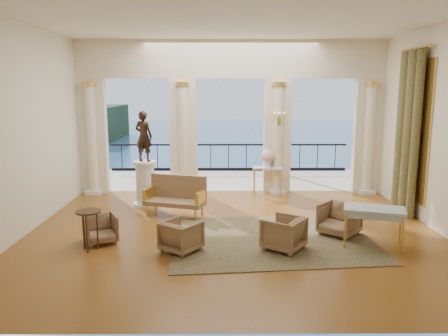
{
  "coord_description": "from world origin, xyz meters",
  "views": [
    {
      "loc": [
        -0.26,
        -9.14,
        3.12
      ],
      "look_at": [
        -0.21,
        0.6,
        1.34
      ],
      "focal_mm": 35.0,
      "sensor_mm": 36.0,
      "label": 1
    }
  ],
  "objects_px": {
    "pedestal": "(145,185)",
    "console_table": "(267,172)",
    "armchair_b": "(339,218)",
    "side_table": "(88,216)",
    "armchair_a": "(100,228)",
    "settee": "(176,196)",
    "game_table": "(374,212)",
    "armchair_c": "(284,232)",
    "statue": "(144,136)",
    "armchair_d": "(181,235)"
  },
  "relations": [
    {
      "from": "console_table",
      "to": "side_table",
      "type": "distance_m",
      "value": 6.02
    },
    {
      "from": "armchair_c",
      "to": "pedestal",
      "type": "xyz_separation_m",
      "value": [
        -3.25,
        3.25,
        0.23
      ]
    },
    {
      "from": "settee",
      "to": "statue",
      "type": "distance_m",
      "value": 1.85
    },
    {
      "from": "armchair_c",
      "to": "console_table",
      "type": "height_order",
      "value": "console_table"
    },
    {
      "from": "game_table",
      "to": "armchair_b",
      "type": "bearing_deg",
      "value": 142.46
    },
    {
      "from": "armchair_c",
      "to": "settee",
      "type": "bearing_deg",
      "value": -101.06
    },
    {
      "from": "settee",
      "to": "game_table",
      "type": "relative_size",
      "value": 1.23
    },
    {
      "from": "side_table",
      "to": "game_table",
      "type": "bearing_deg",
      "value": 1.75
    },
    {
      "from": "armchair_b",
      "to": "side_table",
      "type": "bearing_deg",
      "value": -129.03
    },
    {
      "from": "armchair_b",
      "to": "settee",
      "type": "distance_m",
      "value": 4.0
    },
    {
      "from": "armchair_a",
      "to": "statue",
      "type": "distance_m",
      "value": 3.27
    },
    {
      "from": "game_table",
      "to": "settee",
      "type": "bearing_deg",
      "value": 168.96
    },
    {
      "from": "armchair_a",
      "to": "game_table",
      "type": "relative_size",
      "value": 0.49
    },
    {
      "from": "settee",
      "to": "pedestal",
      "type": "xyz_separation_m",
      "value": [
        -0.91,
        0.8,
        0.11
      ]
    },
    {
      "from": "console_table",
      "to": "game_table",
      "type": "bearing_deg",
      "value": -62.65
    },
    {
      "from": "console_table",
      "to": "armchair_c",
      "type": "bearing_deg",
      "value": -85.32
    },
    {
      "from": "armchair_d",
      "to": "settee",
      "type": "distance_m",
      "value": 2.56
    },
    {
      "from": "console_table",
      "to": "statue",
      "type": "bearing_deg",
      "value": -152.53
    },
    {
      "from": "pedestal",
      "to": "armchair_a",
      "type": "bearing_deg",
      "value": -98.81
    },
    {
      "from": "armchair_c",
      "to": "console_table",
      "type": "distance_m",
      "value": 4.56
    },
    {
      "from": "game_table",
      "to": "side_table",
      "type": "distance_m",
      "value": 5.61
    },
    {
      "from": "armchair_c",
      "to": "pedestal",
      "type": "distance_m",
      "value": 4.6
    },
    {
      "from": "armchair_a",
      "to": "console_table",
      "type": "bearing_deg",
      "value": 20.49
    },
    {
      "from": "pedestal",
      "to": "statue",
      "type": "distance_m",
      "value": 1.3
    },
    {
      "from": "armchair_a",
      "to": "game_table",
      "type": "distance_m",
      "value": 5.52
    },
    {
      "from": "armchair_c",
      "to": "armchair_b",
      "type": "bearing_deg",
      "value": 158.4
    },
    {
      "from": "armchair_b",
      "to": "armchair_c",
      "type": "bearing_deg",
      "value": -105.4
    },
    {
      "from": "settee",
      "to": "pedestal",
      "type": "bearing_deg",
      "value": 155.03
    },
    {
      "from": "armchair_b",
      "to": "console_table",
      "type": "distance_m",
      "value": 3.87
    },
    {
      "from": "settee",
      "to": "console_table",
      "type": "height_order",
      "value": "settee"
    },
    {
      "from": "armchair_b",
      "to": "statue",
      "type": "bearing_deg",
      "value": -166.14
    },
    {
      "from": "pedestal",
      "to": "side_table",
      "type": "xyz_separation_m",
      "value": [
        -0.54,
        -3.25,
        0.09
      ]
    },
    {
      "from": "armchair_c",
      "to": "side_table",
      "type": "relative_size",
      "value": 0.92
    },
    {
      "from": "armchair_b",
      "to": "game_table",
      "type": "distance_m",
      "value": 0.92
    },
    {
      "from": "armchair_a",
      "to": "armchair_c",
      "type": "xyz_separation_m",
      "value": [
        3.69,
        -0.41,
        0.04
      ]
    },
    {
      "from": "armchair_b",
      "to": "settee",
      "type": "relative_size",
      "value": 0.48
    },
    {
      "from": "armchair_d",
      "to": "game_table",
      "type": "relative_size",
      "value": 0.52
    },
    {
      "from": "armchair_b",
      "to": "side_table",
      "type": "distance_m",
      "value": 5.2
    },
    {
      "from": "pedestal",
      "to": "console_table",
      "type": "height_order",
      "value": "pedestal"
    },
    {
      "from": "armchair_c",
      "to": "console_table",
      "type": "relative_size",
      "value": 0.81
    },
    {
      "from": "pedestal",
      "to": "statue",
      "type": "bearing_deg",
      "value": 0.0
    },
    {
      "from": "armchair_b",
      "to": "console_table",
      "type": "relative_size",
      "value": 0.85
    },
    {
      "from": "armchair_d",
      "to": "pedestal",
      "type": "height_order",
      "value": "pedestal"
    },
    {
      "from": "armchair_c",
      "to": "pedestal",
      "type": "height_order",
      "value": "pedestal"
    },
    {
      "from": "console_table",
      "to": "side_table",
      "type": "relative_size",
      "value": 1.14
    },
    {
      "from": "armchair_b",
      "to": "side_table",
      "type": "height_order",
      "value": "side_table"
    },
    {
      "from": "game_table",
      "to": "side_table",
      "type": "xyz_separation_m",
      "value": [
        -5.6,
        -0.17,
        -0.03
      ]
    },
    {
      "from": "settee",
      "to": "game_table",
      "type": "height_order",
      "value": "settee"
    },
    {
      "from": "armchair_a",
      "to": "statue",
      "type": "relative_size",
      "value": 0.48
    },
    {
      "from": "statue",
      "to": "console_table",
      "type": "height_order",
      "value": "statue"
    }
  ]
}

